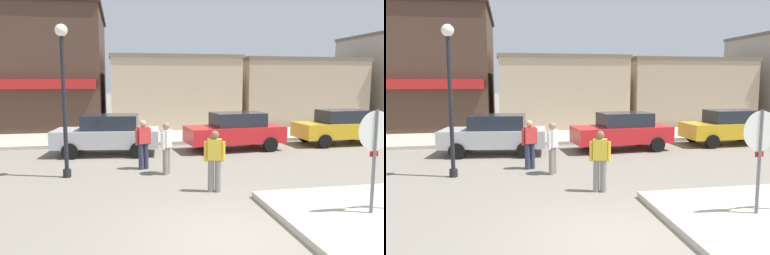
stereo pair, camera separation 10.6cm
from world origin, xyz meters
The scene contains 13 objects.
ground_plane centered at (0.00, 0.00, 0.00)m, with size 160.00×160.00×0.00m, color gray.
kerb_far centered at (0.00, 12.18, 0.07)m, with size 80.00×4.00×0.15m, color #B7AD99.
stop_sign centered at (3.06, 0.39, 1.52)m, with size 0.82×0.09×2.30m.
lamp_post centered at (-3.61, 5.20, 2.96)m, with size 0.36×0.36×4.54m.
parked_car_nearest centered at (-2.48, 8.54, 0.81)m, with size 4.17×2.22×1.56m.
parked_car_second centered at (2.69, 8.53, 0.81)m, with size 4.14×2.16×1.56m.
parked_car_third centered at (7.82, 8.96, 0.81)m, with size 4.03×1.93×1.56m.
pedestrian_crossing_near centered at (-0.63, 5.00, 0.87)m, with size 0.38×0.51×1.61m.
pedestrian_crossing_far centered at (-1.29, 5.81, 0.87)m, with size 0.55×0.33×1.61m.
pedestrian_kerb_side centered at (0.35, 2.92, 0.87)m, with size 0.55×0.31×1.61m.
building_corner_shop centered at (-7.14, 18.82, 3.58)m, with size 8.60×9.80×7.15m.
building_storefront_left_near centered at (1.22, 17.68, 2.16)m, with size 7.40×7.55×4.32m.
building_storefront_left_mid centered at (9.45, 17.11, 2.15)m, with size 8.11×5.13×4.29m.
Camera 2 is at (-1.94, -6.27, 2.88)m, focal length 35.00 mm.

